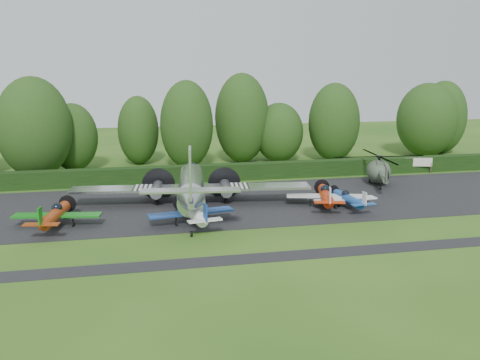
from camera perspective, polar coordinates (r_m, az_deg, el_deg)
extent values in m
plane|color=#245016|center=(45.73, 2.70, -5.55)|extent=(160.00, 160.00, 0.00)
cube|color=black|center=(55.07, 0.10, -2.42)|extent=(70.00, 18.00, 0.01)
cube|color=black|center=(40.27, 4.85, -8.11)|extent=(70.00, 2.00, 0.00)
cube|color=black|center=(65.58, -1.89, -0.03)|extent=(90.00, 1.60, 2.00)
cylinder|color=silver|center=(52.97, -5.21, -0.76)|extent=(2.51, 13.11, 2.51)
cone|color=silver|center=(60.11, -6.03, 0.79)|extent=(2.51, 1.64, 2.51)
cone|color=silver|center=(45.26, -4.06, -2.30)|extent=(2.51, 3.28, 2.51)
sphere|color=black|center=(58.98, -5.94, 1.11)|extent=(1.64, 1.64, 1.64)
cube|color=silver|center=(54.10, -5.34, -0.84)|extent=(24.04, 2.62, 0.24)
cube|color=white|center=(53.78, -9.97, -0.92)|extent=(2.84, 2.73, 0.05)
cube|color=white|center=(54.72, -0.79, -0.50)|extent=(2.84, 2.73, 0.05)
cylinder|color=silver|center=(54.54, -9.07, -1.13)|extent=(1.20, 3.50, 1.20)
cylinder|color=silver|center=(55.28, -1.81, -0.80)|extent=(1.20, 3.50, 1.20)
cylinder|color=black|center=(56.93, -9.19, -0.57)|extent=(3.50, 0.03, 3.50)
cylinder|color=black|center=(57.64, -2.24, -0.26)|extent=(3.50, 0.03, 3.50)
cube|color=silver|center=(44.13, -3.93, -1.07)|extent=(8.20, 1.53, 0.15)
cube|color=silver|center=(43.48, -3.90, 0.79)|extent=(0.20, 2.40, 4.15)
cylinder|color=black|center=(54.41, -9.00, -2.47)|extent=(0.27, 0.98, 0.98)
cylinder|color=black|center=(55.15, -1.72, -2.12)|extent=(0.27, 0.98, 0.98)
cylinder|color=black|center=(44.69, -3.78, -5.73)|extent=(0.20, 0.48, 0.48)
cylinder|color=#91300D|center=(48.99, -19.12, -3.56)|extent=(1.04, 5.96, 1.04)
sphere|color=black|center=(49.49, -19.07, -2.81)|extent=(0.91, 0.91, 0.91)
cube|color=#117215|center=(49.55, -19.04, -3.57)|extent=(7.59, 1.41, 0.15)
cube|color=#91300D|center=(45.51, -19.69, -4.44)|extent=(2.82, 0.76, 0.11)
cube|color=#117215|center=(45.22, -19.77, -3.63)|extent=(0.11, 0.87, 1.41)
cylinder|color=black|center=(52.68, -18.62, -2.43)|extent=(1.63, 0.02, 1.63)
cylinder|color=black|center=(49.78, -20.61, -4.62)|extent=(0.15, 0.48, 0.48)
cylinder|color=black|center=(49.41, -17.37, -4.51)|extent=(0.15, 0.48, 0.48)
cylinder|color=black|center=(51.96, -18.67, -3.81)|extent=(0.13, 0.43, 0.43)
cylinder|color=white|center=(47.29, -5.08, -3.45)|extent=(1.05, 6.03, 1.05)
sphere|color=black|center=(47.79, -5.18, -2.67)|extent=(0.92, 0.92, 0.92)
cube|color=#183E93|center=(47.86, -5.15, -3.47)|extent=(7.68, 1.43, 0.15)
cube|color=white|center=(43.77, -4.52, -4.37)|extent=(2.85, 0.77, 0.11)
cube|color=#183E93|center=(43.46, -4.52, -3.51)|extent=(0.11, 0.88, 1.43)
cylinder|color=black|center=(51.03, -5.60, -2.28)|extent=(1.65, 0.02, 1.65)
cylinder|color=black|center=(47.76, -6.81, -4.60)|extent=(0.15, 0.48, 0.48)
cylinder|color=black|center=(48.07, -3.41, -4.42)|extent=(0.15, 0.48, 0.48)
cylinder|color=black|center=(50.30, -5.44, -3.71)|extent=(0.13, 0.44, 0.44)
cylinder|color=#BB2B0B|center=(53.66, 9.11, -1.66)|extent=(1.05, 6.00, 1.05)
sphere|color=black|center=(54.14, 8.88, -0.99)|extent=(0.92, 0.92, 0.92)
cube|color=silver|center=(54.19, 8.90, -1.69)|extent=(7.63, 1.42, 0.15)
cube|color=#BB2B0B|center=(50.35, 10.56, -2.33)|extent=(2.84, 0.76, 0.11)
cube|color=silver|center=(50.08, 10.64, -1.57)|extent=(0.11, 0.87, 1.42)
cylinder|color=black|center=(57.18, 7.73, -0.75)|extent=(1.64, 0.02, 1.64)
cylinder|color=black|center=(53.72, 7.53, -2.70)|extent=(0.15, 0.48, 0.48)
cylinder|color=black|center=(54.71, 10.34, -2.52)|extent=(0.15, 0.48, 0.48)
cylinder|color=black|center=(56.48, 8.05, -1.99)|extent=(0.13, 0.44, 0.44)
cylinder|color=#17468F|center=(53.53, 11.45, -2.00)|extent=(0.88, 5.03, 0.88)
sphere|color=black|center=(53.92, 11.24, -1.44)|extent=(0.77, 0.77, 0.77)
cube|color=silver|center=(53.97, 11.25, -2.03)|extent=(6.40, 1.19, 0.13)
cube|color=#17468F|center=(50.81, 12.79, -2.57)|extent=(2.38, 0.64, 0.09)
cube|color=silver|center=(50.58, 12.86, -1.94)|extent=(0.09, 0.73, 1.19)
cylinder|color=black|center=(56.43, 10.16, -1.21)|extent=(1.37, 0.02, 1.37)
cylinder|color=black|center=(53.54, 10.12, -2.88)|extent=(0.13, 0.40, 0.40)
cylinder|color=black|center=(54.45, 12.45, -2.72)|extent=(0.13, 0.40, 0.40)
cylinder|color=black|center=(55.86, 10.46, -2.27)|extent=(0.11, 0.37, 0.37)
ellipsoid|color=#3F4938|center=(64.97, 14.56, 0.92)|extent=(2.80, 5.13, 2.68)
cylinder|color=#3F4938|center=(61.41, 16.22, 0.43)|extent=(0.63, 5.38, 0.63)
cube|color=#3F4938|center=(58.87, 17.52, 0.65)|extent=(0.11, 0.81, 1.43)
cylinder|color=black|center=(64.73, 14.62, 2.08)|extent=(0.27, 0.27, 0.72)
cylinder|color=black|center=(64.66, 14.64, 2.43)|extent=(0.63, 0.63, 0.22)
cylinder|color=black|center=(64.66, 14.64, 2.43)|extent=(10.75, 10.75, 0.05)
cube|color=#3F4938|center=(64.15, 14.89, 1.69)|extent=(0.81, 1.79, 0.63)
ellipsoid|color=black|center=(66.22, 14.02, 1.23)|extent=(1.70, 1.70, 1.53)
cylinder|color=black|center=(65.49, 13.52, -0.14)|extent=(0.16, 0.50, 0.50)
cylinder|color=black|center=(66.26, 14.92, -0.07)|extent=(0.16, 0.50, 0.50)
cylinder|color=black|center=(62.76, 15.64, -0.84)|extent=(0.14, 0.43, 0.43)
cylinder|color=#3F3326|center=(72.66, 17.32, 1.18)|extent=(0.13, 0.13, 1.34)
cylinder|color=#3F3326|center=(74.34, 19.58, 1.26)|extent=(0.13, 0.13, 1.34)
cube|color=beige|center=(73.35, 18.50, 1.82)|extent=(3.58, 0.09, 1.12)
cylinder|color=black|center=(91.46, 20.62, 3.91)|extent=(0.70, 0.70, 3.74)
ellipsoid|color=#1C3A12|center=(91.03, 20.80, 6.30)|extent=(7.36, 7.36, 11.43)
cylinder|color=black|center=(77.15, 0.20, 3.43)|extent=(0.70, 0.70, 4.18)
ellipsoid|color=#1C3A12|center=(76.60, 0.20, 6.61)|extent=(7.73, 7.73, 12.77)
cylinder|color=black|center=(73.30, -5.64, 2.79)|extent=(0.70, 0.70, 3.90)
ellipsoid|color=#1C3A12|center=(72.74, -5.70, 5.90)|extent=(7.17, 7.17, 11.91)
cylinder|color=black|center=(87.08, 19.15, 3.60)|extent=(0.70, 0.70, 3.67)
ellipsoid|color=#1C3A12|center=(86.63, 19.33, 6.06)|extent=(9.08, 9.08, 11.20)
cylinder|color=black|center=(74.68, -17.26, 2.09)|extent=(0.70, 0.70, 2.94)
ellipsoid|color=#1C3A12|center=(74.23, -17.41, 4.39)|extent=(6.49, 6.49, 8.98)
cylinder|color=black|center=(71.43, -20.85, 1.87)|extent=(0.70, 0.70, 4.11)
ellipsoid|color=#1C3A12|center=(70.84, -21.12, 5.23)|extent=(9.13, 9.13, 12.56)
cylinder|color=black|center=(79.68, 9.90, 3.37)|extent=(0.70, 0.70, 3.72)
ellipsoid|color=#1C3A12|center=(79.19, 10.00, 6.09)|extent=(7.42, 7.42, 11.35)
cylinder|color=black|center=(77.94, 4.13, 2.98)|extent=(0.70, 0.70, 2.80)
ellipsoid|color=#1C3A12|center=(77.53, 4.17, 5.08)|extent=(7.03, 7.03, 8.56)
cylinder|color=black|center=(77.27, -10.70, 2.85)|extent=(0.70, 0.70, 3.16)
ellipsoid|color=#1C3A12|center=(76.81, -10.80, 5.24)|extent=(5.71, 5.71, 9.65)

